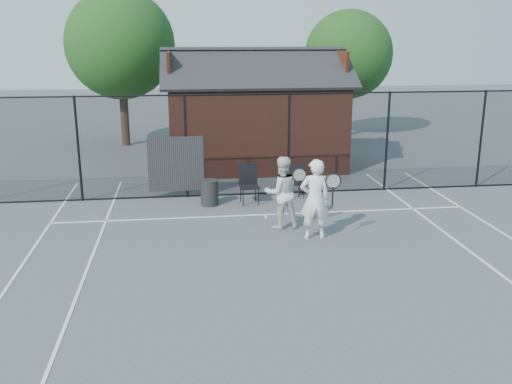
{
  "coord_description": "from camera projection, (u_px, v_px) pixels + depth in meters",
  "views": [
    {
      "loc": [
        -2.09,
        -11.23,
        4.63
      ],
      "look_at": [
        -0.45,
        1.35,
        1.1
      ],
      "focal_mm": 40.0,
      "sensor_mm": 36.0,
      "label": 1
    }
  ],
  "objects": [
    {
      "name": "clubhouse",
      "position": [
        255.0,
        121.0,
        20.46
      ],
      "size": [
        6.5,
        4.36,
        4.19
      ],
      "color": "maroon",
      "rests_on": "ground"
    },
    {
      "name": "chair_left",
      "position": [
        297.0,
        182.0,
        16.65
      ],
      "size": [
        0.49,
        0.51,
        0.91
      ],
      "primitive_type": "cube",
      "rotation": [
        0.0,
        0.0,
        -0.12
      ],
      "color": "black",
      "rests_on": "ground"
    },
    {
      "name": "tree_left",
      "position": [
        120.0,
        45.0,
        23.44
      ],
      "size": [
        4.48,
        4.48,
        6.44
      ],
      "color": "black",
      "rests_on": "ground"
    },
    {
      "name": "fence",
      "position": [
        245.0,
        147.0,
        16.58
      ],
      "size": [
        22.04,
        3.0,
        3.0
      ],
      "color": "black",
      "rests_on": "ground"
    },
    {
      "name": "chair_right",
      "position": [
        249.0,
        185.0,
        15.97
      ],
      "size": [
        0.55,
        0.57,
        1.09
      ],
      "primitive_type": "cube",
      "rotation": [
        0.0,
        0.0,
        0.06
      ],
      "color": "black",
      "rests_on": "ground"
    },
    {
      "name": "player_back",
      "position": [
        282.0,
        192.0,
        13.89
      ],
      "size": [
        1.01,
        0.78,
        1.79
      ],
      "color": "silver",
      "rests_on": "ground"
    },
    {
      "name": "waste_bin",
      "position": [
        210.0,
        193.0,
        15.88
      ],
      "size": [
        0.57,
        0.57,
        0.71
      ],
      "primitive_type": "cylinder",
      "rotation": [
        0.0,
        0.0,
        -0.19
      ],
      "color": "black",
      "rests_on": "ground"
    },
    {
      "name": "ground",
      "position": [
        285.0,
        257.0,
        12.23
      ],
      "size": [
        80.0,
        80.0,
        0.0
      ],
      "primitive_type": "plane",
      "color": "#474B51",
      "rests_on": "ground"
    },
    {
      "name": "tree_right",
      "position": [
        349.0,
        55.0,
        25.77
      ],
      "size": [
        3.97,
        3.97,
        5.7
      ],
      "color": "black",
      "rests_on": "ground"
    },
    {
      "name": "court_lines",
      "position": [
        297.0,
        283.0,
        10.97
      ],
      "size": [
        11.02,
        18.0,
        0.01
      ],
      "color": "white",
      "rests_on": "ground"
    },
    {
      "name": "player_front",
      "position": [
        315.0,
        199.0,
        13.13
      ],
      "size": [
        0.86,
        0.64,
        1.9
      ],
      "color": "white",
      "rests_on": "ground"
    }
  ]
}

